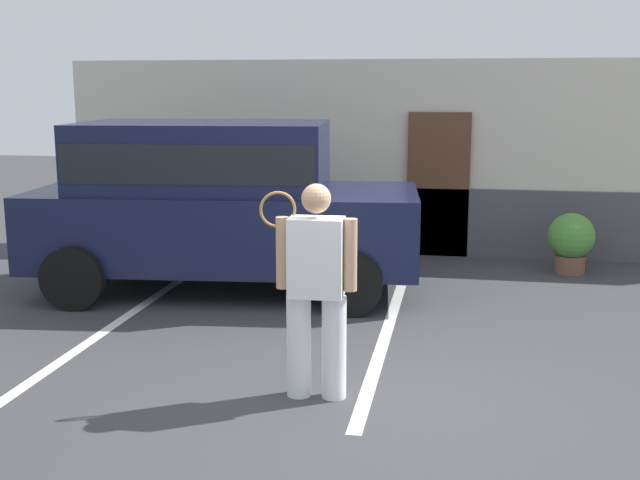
% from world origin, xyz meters
% --- Properties ---
extents(ground_plane, '(40.00, 40.00, 0.00)m').
position_xyz_m(ground_plane, '(0.00, 0.00, 0.00)').
color(ground_plane, '#38383A').
extents(parking_stripe_0, '(0.12, 4.40, 0.01)m').
position_xyz_m(parking_stripe_0, '(-2.82, 1.50, 0.00)').
color(parking_stripe_0, silver).
rests_on(parking_stripe_0, ground_plane).
extents(parking_stripe_1, '(0.12, 4.40, 0.01)m').
position_xyz_m(parking_stripe_1, '(0.03, 1.50, 0.00)').
color(parking_stripe_1, silver).
rests_on(parking_stripe_1, ground_plane).
extents(house_frontage, '(10.55, 0.40, 2.85)m').
position_xyz_m(house_frontage, '(0.00, 5.81, 1.34)').
color(house_frontage, beige).
rests_on(house_frontage, ground_plane).
extents(parked_suv, '(4.76, 2.53, 2.05)m').
position_xyz_m(parked_suv, '(-2.17, 3.10, 1.15)').
color(parked_suv, '#141938').
rests_on(parked_suv, ground_plane).
extents(tennis_player_man, '(0.78, 0.28, 1.74)m').
position_xyz_m(tennis_player_man, '(-0.37, -0.02, 0.91)').
color(tennis_player_man, white).
rests_on(tennis_player_man, ground_plane).
extents(potted_plant_by_porch, '(0.62, 0.62, 0.81)m').
position_xyz_m(potted_plant_by_porch, '(2.20, 4.80, 0.45)').
color(potted_plant_by_porch, brown).
rests_on(potted_plant_by_porch, ground_plane).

